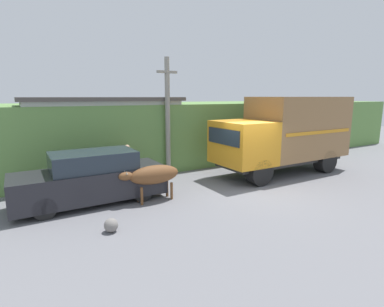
{
  "coord_description": "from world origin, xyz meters",
  "views": [
    {
      "loc": [
        -7.54,
        -8.15,
        3.47
      ],
      "look_at": [
        -2.08,
        1.05,
        1.43
      ],
      "focal_mm": 28.0,
      "sensor_mm": 36.0,
      "label": 1
    }
  ],
  "objects_px": {
    "roadside_rock": "(111,225)",
    "cargo_truck": "(287,132)",
    "parked_suv": "(92,178)",
    "utility_pole": "(168,115)",
    "brown_cow": "(153,175)",
    "pedestrian_on_hill": "(128,162)"
  },
  "relations": [
    {
      "from": "cargo_truck",
      "to": "brown_cow",
      "type": "bearing_deg",
      "value": -173.29
    },
    {
      "from": "parked_suv",
      "to": "pedestrian_on_hill",
      "type": "distance_m",
      "value": 2.41
    },
    {
      "from": "cargo_truck",
      "to": "parked_suv",
      "type": "relative_size",
      "value": 1.39
    },
    {
      "from": "cargo_truck",
      "to": "roadside_rock",
      "type": "bearing_deg",
      "value": -163.62
    },
    {
      "from": "cargo_truck",
      "to": "brown_cow",
      "type": "distance_m",
      "value": 6.86
    },
    {
      "from": "utility_pole",
      "to": "parked_suv",
      "type": "bearing_deg",
      "value": -152.94
    },
    {
      "from": "parked_suv",
      "to": "pedestrian_on_hill",
      "type": "xyz_separation_m",
      "value": [
        1.78,
        1.62,
        0.05
      ]
    },
    {
      "from": "cargo_truck",
      "to": "roadside_rock",
      "type": "relative_size",
      "value": 18.16
    },
    {
      "from": "brown_cow",
      "to": "pedestrian_on_hill",
      "type": "height_order",
      "value": "pedestrian_on_hill"
    },
    {
      "from": "parked_suv",
      "to": "utility_pole",
      "type": "relative_size",
      "value": 0.93
    },
    {
      "from": "roadside_rock",
      "to": "cargo_truck",
      "type": "bearing_deg",
      "value": 13.41
    },
    {
      "from": "parked_suv",
      "to": "roadside_rock",
      "type": "xyz_separation_m",
      "value": [
        -0.1,
        -2.51,
        -0.64
      ]
    },
    {
      "from": "brown_cow",
      "to": "parked_suv",
      "type": "xyz_separation_m",
      "value": [
        -1.81,
        0.89,
        -0.07
      ]
    },
    {
      "from": "cargo_truck",
      "to": "utility_pole",
      "type": "relative_size",
      "value": 1.3
    },
    {
      "from": "utility_pole",
      "to": "roadside_rock",
      "type": "xyz_separation_m",
      "value": [
        -3.85,
        -4.43,
        -2.49
      ]
    },
    {
      "from": "cargo_truck",
      "to": "pedestrian_on_hill",
      "type": "relative_size",
      "value": 4.19
    },
    {
      "from": "parked_suv",
      "to": "roadside_rock",
      "type": "distance_m",
      "value": 2.6
    },
    {
      "from": "pedestrian_on_hill",
      "to": "roadside_rock",
      "type": "distance_m",
      "value": 4.59
    },
    {
      "from": "parked_suv",
      "to": "utility_pole",
      "type": "distance_m",
      "value": 4.59
    },
    {
      "from": "cargo_truck",
      "to": "pedestrian_on_hill",
      "type": "distance_m",
      "value": 7.18
    },
    {
      "from": "cargo_truck",
      "to": "parked_suv",
      "type": "distance_m",
      "value": 8.66
    },
    {
      "from": "parked_suv",
      "to": "cargo_truck",
      "type": "bearing_deg",
      "value": -4.08
    }
  ]
}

